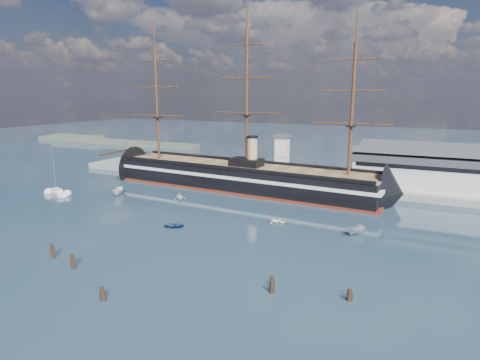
% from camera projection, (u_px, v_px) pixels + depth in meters
% --- Properties ---
extents(ground, '(600.00, 600.00, 0.00)m').
position_uv_depth(ground, '(230.00, 207.00, 109.87)').
color(ground, '#1C303F').
rests_on(ground, ground).
extents(quay, '(180.00, 18.00, 2.00)m').
position_uv_depth(quay, '(304.00, 184.00, 137.43)').
color(quay, slate).
rests_on(quay, ground).
extents(warehouse, '(63.00, 21.00, 11.60)m').
position_uv_depth(warehouse, '(465.00, 171.00, 119.10)').
color(warehouse, '#B7BABC').
rests_on(warehouse, ground).
extents(quay_tower, '(5.00, 5.00, 15.00)m').
position_uv_depth(quay_tower, '(282.00, 156.00, 135.67)').
color(quay_tower, silver).
rests_on(quay_tower, ground).
extents(shoreline, '(120.00, 10.00, 4.00)m').
position_uv_depth(shoreline, '(101.00, 141.00, 251.91)').
color(shoreline, '#3F4C38').
rests_on(shoreline, ground).
extents(warship, '(113.38, 22.06, 53.94)m').
position_uv_depth(warship, '(236.00, 177.00, 130.04)').
color(warship, black).
rests_on(warship, ground).
extents(sailboat, '(8.86, 5.68, 13.70)m').
position_uv_depth(sailboat, '(58.00, 192.00, 122.92)').
color(sailboat, silver).
rests_on(sailboat, ground).
extents(motorboat_a, '(7.78, 5.55, 2.93)m').
position_uv_depth(motorboat_a, '(118.00, 195.00, 122.14)').
color(motorboat_a, white).
rests_on(motorboat_a, ground).
extents(motorboat_b, '(2.17, 3.12, 1.35)m').
position_uv_depth(motorboat_b, '(175.00, 227.00, 92.97)').
color(motorboat_b, navy).
rests_on(motorboat_b, ground).
extents(motorboat_c, '(6.54, 5.20, 2.50)m').
position_uv_depth(motorboat_c, '(356.00, 235.00, 88.11)').
color(motorboat_c, gray).
rests_on(motorboat_c, ground).
extents(motorboat_d, '(6.04, 6.44, 2.26)m').
position_uv_depth(motorboat_d, '(180.00, 199.00, 117.44)').
color(motorboat_d, white).
rests_on(motorboat_d, ground).
extents(motorboat_e, '(1.63, 3.16, 1.41)m').
position_uv_depth(motorboat_e, '(279.00, 223.00, 95.74)').
color(motorboat_e, silver).
rests_on(motorboat_e, ground).
extents(piling_near_left, '(0.64, 0.64, 3.51)m').
position_uv_depth(piling_near_left, '(53.00, 258.00, 75.76)').
color(piling_near_left, black).
rests_on(piling_near_left, ground).
extents(piling_near_mid, '(0.64, 0.64, 2.91)m').
position_uv_depth(piling_near_mid, '(103.00, 301.00, 60.07)').
color(piling_near_mid, black).
rests_on(piling_near_mid, ground).
extents(piling_near_right, '(0.64, 0.64, 3.49)m').
position_uv_depth(piling_near_right, '(272.00, 293.00, 62.43)').
color(piling_near_right, black).
rests_on(piling_near_right, ground).
extents(piling_far_right, '(0.64, 0.64, 2.60)m').
position_uv_depth(piling_far_right, '(349.00, 301.00, 60.03)').
color(piling_far_right, black).
rests_on(piling_far_right, ground).
extents(piling_extra, '(0.64, 0.64, 3.52)m').
position_uv_depth(piling_extra, '(73.00, 269.00, 71.08)').
color(piling_extra, black).
rests_on(piling_extra, ground).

